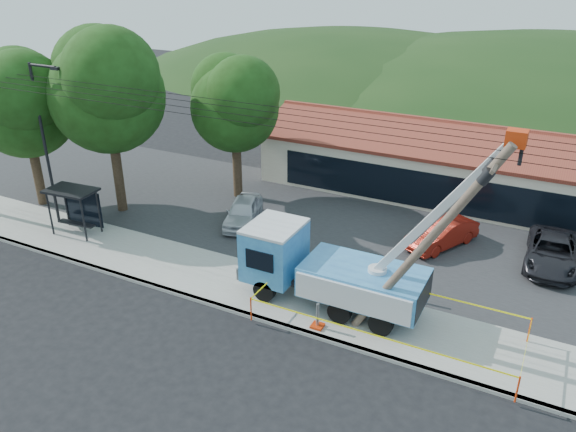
# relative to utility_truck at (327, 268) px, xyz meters

# --- Properties ---
(ground) EXTENTS (120.00, 120.00, 0.00)m
(ground) POSITION_rel_utility_truck_xyz_m (-2.80, -4.44, -1.83)
(ground) COLOR black
(ground) RESTS_ON ground
(curb) EXTENTS (60.00, 0.25, 0.15)m
(curb) POSITION_rel_utility_truck_xyz_m (-2.80, -2.34, -1.75)
(curb) COLOR gray
(curb) RESTS_ON ground
(sidewalk) EXTENTS (60.00, 4.00, 0.15)m
(sidewalk) POSITION_rel_utility_truck_xyz_m (-2.80, -0.44, -1.75)
(sidewalk) COLOR gray
(sidewalk) RESTS_ON ground
(parking_lot) EXTENTS (60.00, 12.00, 0.10)m
(parking_lot) POSITION_rel_utility_truck_xyz_m (-2.80, 7.56, -1.78)
(parking_lot) COLOR #28282B
(parking_lot) RESTS_ON ground
(strip_mall) EXTENTS (22.50, 8.53, 4.67)m
(strip_mall) POSITION_rel_utility_truck_xyz_m (1.20, 15.54, 0.05)
(strip_mall) COLOR beige
(strip_mall) RESTS_ON ground
(streetlight) EXTENTS (2.13, 0.22, 9.00)m
(streetlight) POSITION_rel_utility_truck_xyz_m (-16.58, 0.56, 3.48)
(streetlight) COLOR black
(streetlight) RESTS_ON ground
(tree_west_near) EXTENTS (7.56, 6.72, 10.80)m
(tree_west_near) POSITION_rel_utility_truck_xyz_m (-14.80, 3.56, 5.69)
(tree_west_near) COLOR #332316
(tree_west_near) RESTS_ON ground
(tree_west_far) EXTENTS (6.84, 6.08, 9.48)m
(tree_west_far) POSITION_rel_utility_truck_xyz_m (-19.80, 2.06, 4.71)
(tree_west_far) COLOR #332316
(tree_west_far) RESTS_ON ground
(tree_lot) EXTENTS (6.30, 5.60, 8.94)m
(tree_lot) POSITION_rel_utility_truck_xyz_m (-9.80, 8.56, 4.38)
(tree_lot) COLOR #332316
(tree_lot) RESTS_ON ground
(hill_west) EXTENTS (78.40, 56.00, 28.00)m
(hill_west) POSITION_rel_utility_truck_xyz_m (-17.80, 50.56, -1.83)
(hill_west) COLOR #173312
(hill_west) RESTS_ON ground
(hill_center) EXTENTS (89.60, 64.00, 32.00)m
(hill_center) POSITION_rel_utility_truck_xyz_m (7.20, 50.56, -1.83)
(hill_center) COLOR #173312
(hill_center) RESTS_ON ground
(utility_truck) EXTENTS (10.64, 4.23, 8.61)m
(utility_truck) POSITION_rel_utility_truck_xyz_m (0.00, 0.00, 0.00)
(utility_truck) COLOR black
(utility_truck) RESTS_ON ground
(leaning_pole) EXTENTS (5.10, 1.81, 8.51)m
(leaning_pole) POSITION_rel_utility_truck_xyz_m (4.39, -0.99, 2.94)
(leaning_pole) COLOR #4E3C32
(leaning_pole) RESTS_ON ground
(bus_shelter) EXTENTS (2.78, 1.86, 2.55)m
(bus_shelter) POSITION_rel_utility_truck_xyz_m (-14.75, 0.15, 0.19)
(bus_shelter) COLOR black
(bus_shelter) RESTS_ON ground
(caution_tape) EXTENTS (10.39, 3.77, 1.09)m
(caution_tape) POSITION_rel_utility_truck_xyz_m (2.97, -0.84, -0.88)
(caution_tape) COLOR red
(caution_tape) RESTS_ON ground
(car_silver) EXTENTS (2.99, 4.56, 1.44)m
(car_silver) POSITION_rel_utility_truck_xyz_m (-7.39, 5.26, -1.83)
(car_silver) COLOR silver
(car_silver) RESTS_ON ground
(car_red) EXTENTS (3.26, 4.53, 1.42)m
(car_red) POSITION_rel_utility_truck_xyz_m (3.18, 7.60, -1.83)
(car_red) COLOR maroon
(car_red) RESTS_ON ground
(car_dark) EXTENTS (2.55, 5.24, 1.44)m
(car_dark) POSITION_rel_utility_truck_xyz_m (8.44, 8.02, -1.83)
(car_dark) COLOR black
(car_dark) RESTS_ON ground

